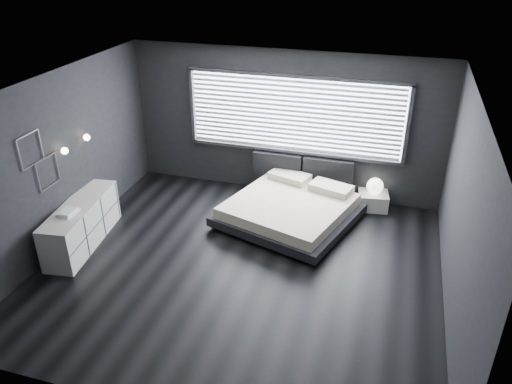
% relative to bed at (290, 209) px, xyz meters
% --- Properties ---
extents(room, '(6.04, 6.00, 2.80)m').
position_rel_bed_xyz_m(room, '(-0.42, -1.59, 1.14)').
color(room, black).
rests_on(room, ground).
extents(window, '(4.14, 0.09, 1.52)m').
position_rel_bed_xyz_m(window, '(-0.22, 1.11, 1.35)').
color(window, white).
rests_on(window, ground).
extents(headboard, '(1.96, 0.16, 0.52)m').
position_rel_bed_xyz_m(headboard, '(-0.01, 1.05, 0.31)').
color(headboard, black).
rests_on(headboard, ground).
extents(sconce_near, '(0.18, 0.11, 0.11)m').
position_rel_bed_xyz_m(sconce_near, '(-3.30, -1.54, 1.34)').
color(sconce_near, silver).
rests_on(sconce_near, ground).
extents(sconce_far, '(0.18, 0.11, 0.11)m').
position_rel_bed_xyz_m(sconce_far, '(-3.30, -0.94, 1.34)').
color(sconce_far, silver).
rests_on(sconce_far, ground).
extents(wall_art_upper, '(0.01, 0.48, 0.48)m').
position_rel_bed_xyz_m(wall_art_upper, '(-3.39, -2.14, 1.59)').
color(wall_art_upper, '#47474C').
rests_on(wall_art_upper, ground).
extents(wall_art_lower, '(0.01, 0.48, 0.48)m').
position_rel_bed_xyz_m(wall_art_lower, '(-3.39, -1.89, 1.12)').
color(wall_art_lower, '#47474C').
rests_on(wall_art_lower, ground).
extents(bed, '(2.64, 2.58, 0.55)m').
position_rel_bed_xyz_m(bed, '(0.00, 0.00, 0.00)').
color(bed, black).
rests_on(bed, ground).
extents(nightstand, '(0.60, 0.53, 0.32)m').
position_rel_bed_xyz_m(nightstand, '(1.38, 0.91, -0.10)').
color(nightstand, beige).
rests_on(nightstand, ground).
extents(orb_lamp, '(0.30, 0.30, 0.30)m').
position_rel_bed_xyz_m(orb_lamp, '(1.39, 0.91, 0.21)').
color(orb_lamp, white).
rests_on(orb_lamp, nightstand).
extents(dresser, '(0.75, 1.88, 0.73)m').
position_rel_bed_xyz_m(dresser, '(-3.13, -1.66, 0.11)').
color(dresser, beige).
rests_on(dresser, ground).
extents(book_stack, '(0.25, 0.32, 0.06)m').
position_rel_bed_xyz_m(book_stack, '(-3.11, -1.97, 0.51)').
color(book_stack, white).
rests_on(book_stack, dresser).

